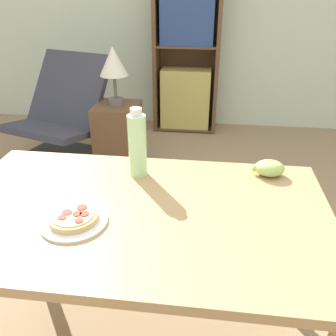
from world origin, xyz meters
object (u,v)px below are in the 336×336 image
Objects in this scene: lounge_chair_near at (61,132)px; bookshelf at (187,53)px; pizza_on_plate at (74,219)px; grape_bunch at (269,168)px; side_table at (119,138)px; drink_bottle at (137,145)px; table_lamp at (113,64)px.

bookshelf is at bearing 62.61° from lounge_chair_near.
grape_bunch is (0.66, 0.40, 0.02)m from pizza_on_plate.
side_table is at bearing 100.32° from pizza_on_plate.
drink_bottle is at bearing -90.21° from bookshelf.
drink_bottle is 1.52m from side_table.
grape_bunch is at bearing -52.93° from side_table.
drink_bottle reaches higher than table_lamp.
pizza_on_plate is at bearing -79.68° from side_table.
grape_bunch is at bearing -52.93° from table_lamp.
drink_bottle is at bearing -71.42° from side_table.
grape_bunch is 1.61m from table_lamp.
bookshelf is (0.15, 2.68, 0.04)m from pizza_on_plate.
lounge_chair_near is at bearing 137.85° from grape_bunch.
table_lamp is at bearing 127.07° from grape_bunch.
pizza_on_plate is 1.71m from table_lamp.
grape_bunch is at bearing 31.03° from pizza_on_plate.
drink_bottle reaches higher than lounge_chair_near.
pizza_on_plate is at bearing -79.68° from table_lamp.
drink_bottle is 2.34m from bookshelf.
bookshelf is 1.11m from table_lamp.
lounge_chair_near is 0.50m from side_table.
drink_bottle reaches higher than pizza_on_plate.
bookshelf is 3.89× the size of table_lamp.
side_table is (0.50, -0.05, -0.01)m from lounge_chair_near.
bookshelf reaches higher than table_lamp.
drink_bottle reaches higher than grape_bunch.
lounge_chair_near is (-0.95, 1.39, -0.56)m from drink_bottle.
pizza_on_plate is at bearing -47.16° from lounge_chair_near.
lounge_chair_near is at bearing 174.27° from table_lamp.
side_table is (-0.97, 1.28, -0.47)m from grape_bunch.
lounge_chair_near is at bearing 174.27° from side_table.
grape_bunch is 2.03m from lounge_chair_near.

